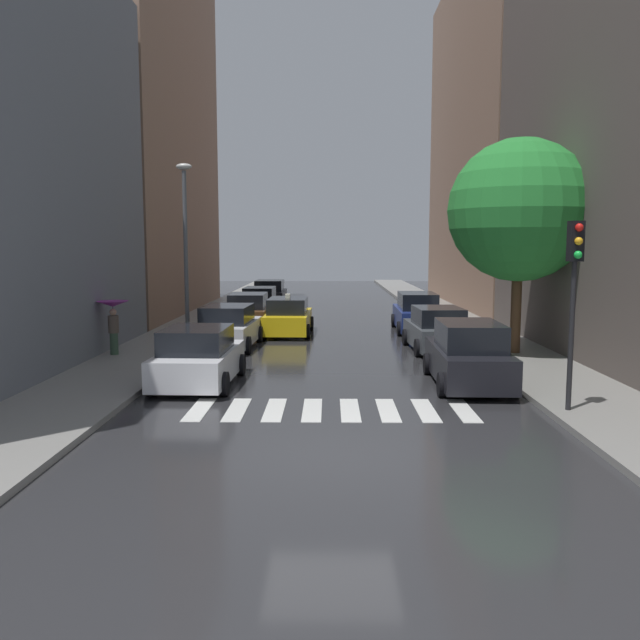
% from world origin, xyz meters
% --- Properties ---
extents(ground_plane, '(28.00, 72.00, 0.04)m').
position_xyz_m(ground_plane, '(0.00, 24.00, -0.02)').
color(ground_plane, '#29292C').
extents(sidewalk_left, '(3.00, 72.00, 0.15)m').
position_xyz_m(sidewalk_left, '(-6.50, 24.00, 0.07)').
color(sidewalk_left, gray).
rests_on(sidewalk_left, ground).
extents(sidewalk_right, '(3.00, 72.00, 0.15)m').
position_xyz_m(sidewalk_right, '(6.50, 24.00, 0.07)').
color(sidewalk_right, gray).
rests_on(sidewalk_right, ground).
extents(crosswalk_stripes, '(6.75, 2.20, 0.01)m').
position_xyz_m(crosswalk_stripes, '(0.00, 3.43, 0.01)').
color(crosswalk_stripes, silver).
rests_on(crosswalk_stripes, ground).
extents(building_left_mid, '(6.00, 18.64, 22.34)m').
position_xyz_m(building_left_mid, '(-11.00, 25.85, 11.17)').
color(building_left_mid, '#8C6B56').
rests_on(building_left_mid, ground).
extents(building_right_mid, '(6.00, 20.59, 21.55)m').
position_xyz_m(building_right_mid, '(11.00, 30.23, 10.77)').
color(building_right_mid, '#8C6B56').
rests_on(building_right_mid, ground).
extents(parked_car_left_nearest, '(2.24, 4.19, 1.64)m').
position_xyz_m(parked_car_left_nearest, '(-3.72, 6.19, 0.77)').
color(parked_car_left_nearest, silver).
rests_on(parked_car_left_nearest, ground).
extents(parked_car_left_second, '(2.32, 4.44, 1.65)m').
position_xyz_m(parked_car_left_second, '(-3.91, 12.86, 0.77)').
color(parked_car_left_second, silver).
rests_on(parked_car_left_second, ground).
extents(parked_car_left_third, '(2.08, 4.34, 1.68)m').
position_xyz_m(parked_car_left_third, '(-3.84, 18.54, 0.79)').
color(parked_car_left_third, brown).
rests_on(parked_car_left_third, ground).
extents(parked_car_left_fourth, '(2.09, 4.31, 1.62)m').
position_xyz_m(parked_car_left_fourth, '(-3.90, 24.20, 0.76)').
color(parked_car_left_fourth, '#474C51').
rests_on(parked_car_left_fourth, ground).
extents(parked_car_left_fifth, '(2.16, 4.53, 1.72)m').
position_xyz_m(parked_car_left_fifth, '(-3.86, 29.79, 0.80)').
color(parked_car_left_fifth, black).
rests_on(parked_car_left_fifth, ground).
extents(parked_car_right_nearest, '(2.15, 4.55, 1.81)m').
position_xyz_m(parked_car_right_nearest, '(3.84, 6.23, 0.84)').
color(parked_car_right_nearest, black).
rests_on(parked_car_right_nearest, ground).
extents(parked_car_right_second, '(2.22, 4.16, 1.65)m').
position_xyz_m(parked_car_right_second, '(3.98, 12.21, 0.77)').
color(parked_car_right_second, '#474C51').
rests_on(parked_car_right_second, ground).
extents(parked_car_right_third, '(2.09, 4.75, 1.79)m').
position_xyz_m(parked_car_right_third, '(3.96, 17.63, 0.83)').
color(parked_car_right_third, navy).
rests_on(parked_car_right_third, ground).
extents(taxi_midroad, '(2.16, 4.51, 1.81)m').
position_xyz_m(taxi_midroad, '(-1.85, 16.62, 0.76)').
color(taxi_midroad, yellow).
rests_on(taxi_midroad, ground).
extents(pedestrian_foreground, '(1.09, 1.09, 1.86)m').
position_xyz_m(pedestrian_foreground, '(-7.49, 10.35, 1.55)').
color(pedestrian_foreground, '#38513D').
rests_on(pedestrian_foreground, sidewalk_left).
extents(street_tree_right, '(4.92, 4.92, 7.43)m').
position_xyz_m(street_tree_right, '(6.52, 10.98, 5.10)').
color(street_tree_right, '#513823').
rests_on(street_tree_right, sidewalk_right).
extents(traffic_light_right_corner, '(0.30, 0.42, 4.30)m').
position_xyz_m(traffic_light_right_corner, '(5.45, 2.95, 3.29)').
color(traffic_light_right_corner, black).
rests_on(traffic_light_right_corner, sidewalk_right).
extents(lamp_post_left, '(0.60, 0.28, 6.85)m').
position_xyz_m(lamp_post_left, '(-5.55, 13.17, 4.11)').
color(lamp_post_left, '#595B60').
rests_on(lamp_post_left, sidewalk_left).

